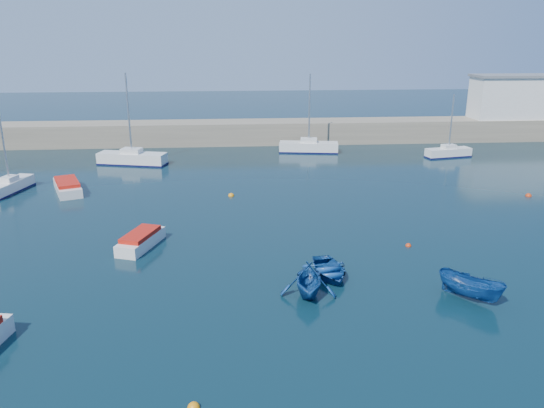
{
  "coord_description": "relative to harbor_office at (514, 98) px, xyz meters",
  "views": [
    {
      "loc": [
        -5.04,
        -17.57,
        12.39
      ],
      "look_at": [
        -2.32,
        16.25,
        1.6
      ],
      "focal_mm": 35.0,
      "sensor_mm": 36.0,
      "label": 1
    }
  ],
  "objects": [
    {
      "name": "ground",
      "position": [
        -30.0,
        -46.0,
        -5.1
      ],
      "size": [
        220.0,
        220.0,
        0.0
      ],
      "primitive_type": "plane",
      "color": "black",
      "rests_on": "ground"
    },
    {
      "name": "back_wall",
      "position": [
        -30.0,
        0.0,
        -3.8
      ],
      "size": [
        96.0,
        4.5,
        2.6
      ],
      "primitive_type": "cube",
      "color": "gray",
      "rests_on": "ground"
    },
    {
      "name": "harbor_office",
      "position": [
        0.0,
        0.0,
        0.0
      ],
      "size": [
        10.0,
        4.0,
        5.0
      ],
      "primitive_type": "cube",
      "color": "silver",
      "rests_on": "back_wall"
    },
    {
      "name": "sailboat_3",
      "position": [
        -53.32,
        -19.67,
        -4.57
      ],
      "size": [
        2.5,
        5.13,
        6.64
      ],
      "rotation": [
        0.0,
        0.0,
        -0.24
      ],
      "color": "silver",
      "rests_on": "ground"
    },
    {
      "name": "sailboat_5",
      "position": [
        -44.92,
        -10.35,
        -4.45
      ],
      "size": [
        7.1,
        3.54,
        9.03
      ],
      "rotation": [
        0.0,
        0.0,
        1.32
      ],
      "color": "silver",
      "rests_on": "ground"
    },
    {
      "name": "sailboat_6",
      "position": [
        -26.32,
        -5.94,
        -4.48
      ],
      "size": [
        6.66,
        2.79,
        8.55
      ],
      "rotation": [
        0.0,
        0.0,
        1.41
      ],
      "color": "silver",
      "rests_on": "ground"
    },
    {
      "name": "sailboat_7",
      "position": [
        -11.8,
        -9.67,
        -4.56
      ],
      "size": [
        5.1,
        2.32,
        6.63
      ],
      "rotation": [
        0.0,
        0.0,
        1.77
      ],
      "color": "silver",
      "rests_on": "ground"
    },
    {
      "name": "motorboat_1",
      "position": [
        -40.64,
        -32.78,
        -4.64
      ],
      "size": [
        2.63,
        4.19,
        0.97
      ],
      "rotation": [
        0.0,
        0.0,
        -0.34
      ],
      "color": "silver",
      "rests_on": "ground"
    },
    {
      "name": "motorboat_2",
      "position": [
        -48.58,
        -20.07,
        -4.62
      ],
      "size": [
        3.49,
        5.26,
        1.02
      ],
      "rotation": [
        0.0,
        0.0,
        0.39
      ],
      "color": "silver",
      "rests_on": "ground"
    },
    {
      "name": "dinghy_center",
      "position": [
        -29.88,
        -37.8,
        -4.74
      ],
      "size": [
        2.84,
        3.71,
        0.71
      ],
      "primitive_type": "imported",
      "rotation": [
        0.0,
        0.0,
        0.12
      ],
      "color": "navy",
      "rests_on": "ground"
    },
    {
      "name": "dinghy_left",
      "position": [
        -31.31,
        -39.85,
        -4.25
      ],
      "size": [
        3.18,
        3.56,
        1.7
      ],
      "primitive_type": "imported",
      "rotation": [
        0.0,
        0.0,
        -0.13
      ],
      "color": "navy",
      "rests_on": "ground"
    },
    {
      "name": "dinghy_right",
      "position": [
        -23.46,
        -40.98,
        -4.45
      ],
      "size": [
        3.19,
        3.33,
        1.29
      ],
      "primitive_type": "imported",
      "rotation": [
        0.0,
        0.0,
        0.74
      ],
      "color": "navy",
      "rests_on": "ground"
    },
    {
      "name": "buoy_0",
      "position": [
        -36.53,
        -47.96,
        -5.1
      ],
      "size": [
        0.45,
        0.45,
        0.45
      ],
      "primitive_type": "sphere",
      "color": "orange",
      "rests_on": "ground"
    },
    {
      "name": "buoy_1",
      "position": [
        -24.2,
        -33.96,
        -5.1
      ],
      "size": [
        0.37,
        0.37,
        0.37
      ],
      "primitive_type": "sphere",
      "color": "#B02F0D",
      "rests_on": "ground"
    },
    {
      "name": "buoy_3",
      "position": [
        -35.05,
        -22.31,
        -5.1
      ],
      "size": [
        0.49,
        0.49,
        0.49
      ],
      "primitive_type": "sphere",
      "color": "orange",
      "rests_on": "ground"
    },
    {
      "name": "buoy_4",
      "position": [
        -11.03,
        -24.3,
        -5.1
      ],
      "size": [
        0.5,
        0.5,
        0.5
      ],
      "primitive_type": "sphere",
      "color": "#B02F0D",
      "rests_on": "ground"
    }
  ]
}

